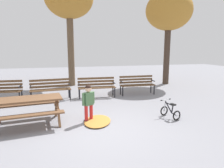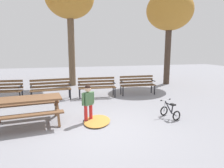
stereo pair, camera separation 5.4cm
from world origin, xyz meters
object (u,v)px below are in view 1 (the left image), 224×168
(park_bench_far_left, at_px, (0,89))
(kids_bicycle, at_px, (170,112))
(picnic_table, at_px, (27,104))
(child_standing, at_px, (88,100))
(park_bench_right, at_px, (97,85))
(park_bench_far_right, at_px, (137,83))
(park_bench_left, at_px, (50,88))

(park_bench_far_left, height_order, kids_bicycle, park_bench_far_left)
(picnic_table, height_order, child_standing, child_standing)
(park_bench_right, relative_size, kids_bicycle, 2.63)
(picnic_table, distance_m, park_bench_right, 3.62)
(park_bench_far_right, relative_size, child_standing, 1.49)
(park_bench_far_left, relative_size, child_standing, 1.50)
(park_bench_far_left, height_order, park_bench_left, same)
(park_bench_left, relative_size, kids_bicycle, 2.65)
(park_bench_right, bearing_deg, kids_bicycle, -62.29)
(picnic_table, bearing_deg, kids_bicycle, -6.94)
(picnic_table, relative_size, child_standing, 1.79)
(park_bench_far_right, distance_m, kids_bicycle, 3.29)
(park_bench_far_left, distance_m, kids_bicycle, 6.42)
(park_bench_left, bearing_deg, child_standing, -68.45)
(park_bench_far_left, xyz_separation_m, child_standing, (3.03, -3.01, 0.13))
(picnic_table, height_order, park_bench_right, park_bench_right)
(picnic_table, relative_size, park_bench_right, 1.20)
(park_bench_far_left, xyz_separation_m, park_bench_right, (3.80, -0.15, 0.00))
(picnic_table, xyz_separation_m, park_bench_right, (2.42, 2.70, -0.08))
(child_standing, bearing_deg, picnic_table, 174.22)
(park_bench_right, relative_size, child_standing, 1.49)
(park_bench_far_left, distance_m, child_standing, 4.27)
(park_bench_right, distance_m, park_bench_far_right, 1.90)
(park_bench_left, xyz_separation_m, park_bench_far_right, (3.81, 0.04, 0.00))
(park_bench_far_left, height_order, park_bench_right, same)
(park_bench_far_left, xyz_separation_m, park_bench_left, (1.89, -0.12, 0.00))
(park_bench_left, bearing_deg, park_bench_right, -0.75)
(park_bench_right, bearing_deg, child_standing, -105.07)
(park_bench_left, distance_m, child_standing, 3.11)
(park_bench_far_left, distance_m, park_bench_left, 1.89)
(park_bench_left, bearing_deg, kids_bicycle, -41.89)
(park_bench_left, height_order, park_bench_far_right, same)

